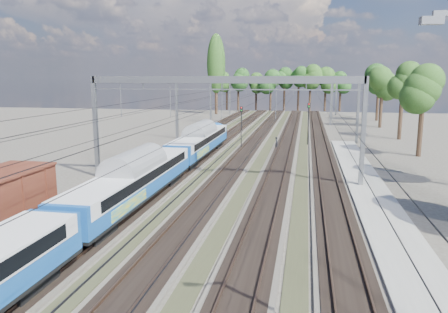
% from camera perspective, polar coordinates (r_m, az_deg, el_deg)
% --- Properties ---
extents(track_bed, '(21.00, 130.00, 0.34)m').
position_cam_1_polar(track_bed, '(52.22, 2.84, 0.62)').
color(track_bed, '#47423A').
rests_on(track_bed, ground).
extents(platform, '(3.00, 70.00, 0.30)m').
position_cam_1_polar(platform, '(27.91, 20.75, -8.67)').
color(platform, gray).
rests_on(platform, ground).
extents(catenary, '(25.65, 130.00, 9.00)m').
position_cam_1_polar(catenary, '(59.11, 4.25, 7.88)').
color(catenary, slate).
rests_on(catenary, ground).
extents(tree_belt, '(39.59, 100.65, 11.66)m').
position_cam_1_polar(tree_belt, '(99.86, 10.49, 9.56)').
color(tree_belt, black).
rests_on(tree_belt, ground).
extents(poplar, '(4.40, 4.40, 19.04)m').
position_cam_1_polar(poplar, '(106.23, -1.04, 11.96)').
color(poplar, black).
rests_on(poplar, ground).
extents(emu_train, '(2.69, 56.92, 3.93)m').
position_cam_1_polar(emu_train, '(30.29, -11.85, -2.48)').
color(emu_train, black).
rests_on(emu_train, ground).
extents(worker, '(0.37, 0.57, 1.54)m').
position_cam_1_polar(worker, '(55.03, 6.88, 1.76)').
color(worker, black).
rests_on(worker, ground).
extents(signal_near, '(0.38, 0.35, 5.30)m').
position_cam_1_polar(signal_near, '(54.71, 2.28, 4.50)').
color(signal_near, black).
rests_on(signal_near, ground).
extents(signal_far, '(0.39, 0.36, 5.54)m').
position_cam_1_polar(signal_far, '(58.93, 10.98, 4.90)').
color(signal_far, black).
rests_on(signal_far, ground).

